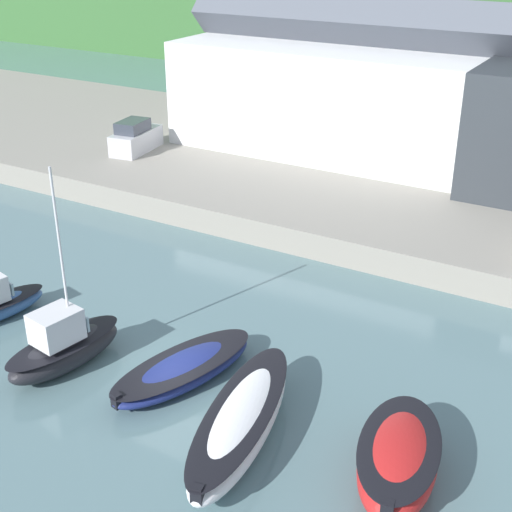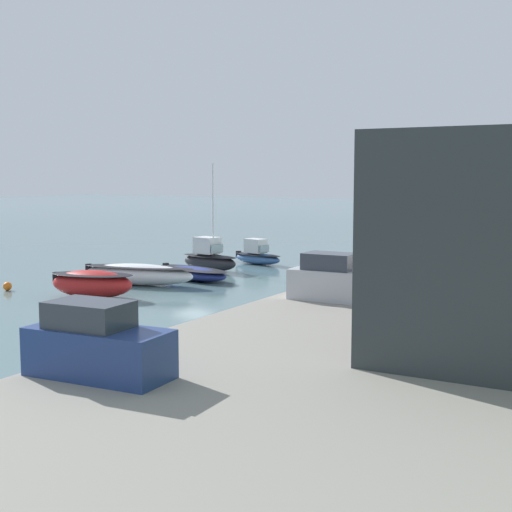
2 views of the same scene
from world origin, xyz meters
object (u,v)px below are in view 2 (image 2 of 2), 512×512
at_px(moored_boat_4, 92,283).
at_px(moored_boat_3, 138,274).
at_px(moored_boat_0, 257,255).
at_px(parked_car_1, 335,280).
at_px(moored_boat_1, 209,258).
at_px(mooring_buoy_1, 7,286).
at_px(parked_car_0, 97,345).
at_px(moored_boat_2, 193,273).

bearing_deg(moored_boat_4, moored_boat_3, 175.92).
xyz_separation_m(moored_boat_0, parked_car_1, (19.64, 15.33, 1.64)).
bearing_deg(moored_boat_1, mooring_buoy_1, -13.54).
bearing_deg(moored_boat_0, parked_car_0, 36.09).
height_order(parked_car_0, parked_car_1, same).
distance_m(moored_boat_3, mooring_buoy_1, 8.11).
bearing_deg(parked_car_1, moored_boat_1, -132.21).
bearing_deg(moored_boat_0, parked_car_1, 51.29).
xyz_separation_m(moored_boat_3, moored_boat_4, (5.14, 0.76, 0.12)).
xyz_separation_m(moored_boat_0, moored_boat_1, (5.28, -1.12, 0.22)).
distance_m(moored_boat_4, parked_car_0, 22.06).
bearing_deg(moored_boat_1, moored_boat_4, 11.48).
height_order(moored_boat_0, parked_car_0, parked_car_0).
relative_size(moored_boat_0, moored_boat_4, 0.88).
bearing_deg(parked_car_1, mooring_buoy_1, -92.18).
xyz_separation_m(moored_boat_0, moored_boat_3, (13.37, -1.33, 0.02)).
bearing_deg(moored_boat_0, moored_boat_1, 1.33).
relative_size(moored_boat_4, mooring_buoy_1, 10.33).
distance_m(moored_boat_1, moored_boat_2, 4.74).
distance_m(moored_boat_1, moored_boat_4, 13.25).
height_order(moored_boat_1, parked_car_1, moored_boat_1).
xyz_separation_m(moored_boat_2, parked_car_0, (24.83, 14.02, 1.87)).
height_order(moored_boat_0, moored_boat_4, moored_boat_0).
bearing_deg(moored_boat_1, parked_car_0, 37.17).
height_order(moored_boat_0, moored_boat_2, moored_boat_0).
xyz_separation_m(moored_boat_3, parked_car_1, (6.27, 16.66, 1.62)).
height_order(moored_boat_2, moored_boat_3, moored_boat_3).
xyz_separation_m(moored_boat_0, moored_boat_4, (18.51, -0.57, 0.14)).
xyz_separation_m(moored_boat_1, mooring_buoy_1, (13.94, -5.81, -0.67)).
bearing_deg(moored_boat_4, parked_car_0, 30.69).
relative_size(moored_boat_2, moored_boat_3, 0.83).
bearing_deg(moored_boat_4, moored_boat_0, 165.71).
relative_size(moored_boat_2, parked_car_1, 1.60).
xyz_separation_m(moored_boat_2, mooring_buoy_1, (9.50, -7.41, -0.22)).
xyz_separation_m(moored_boat_2, moored_boat_4, (8.79, -1.05, 0.37)).
bearing_deg(moored_boat_3, moored_boat_1, 166.67).
relative_size(moored_boat_0, moored_boat_2, 0.72).
bearing_deg(parked_car_0, moored_boat_3, -147.15).
xyz_separation_m(parked_car_1, mooring_buoy_1, (-0.42, -22.27, -2.09)).
height_order(moored_boat_3, mooring_buoy_1, moored_boat_3).
relative_size(moored_boat_0, mooring_buoy_1, 9.07).
distance_m(moored_boat_0, moored_boat_3, 13.44).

